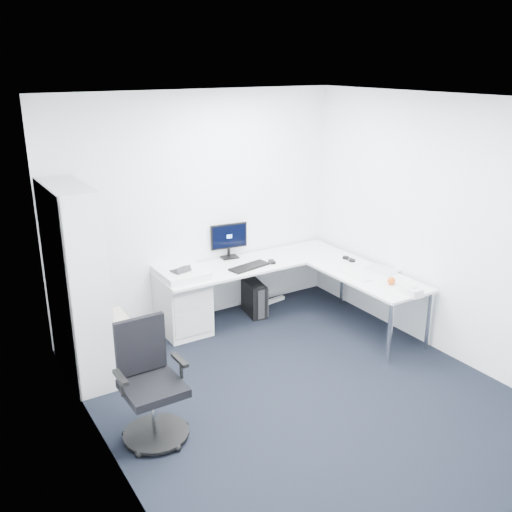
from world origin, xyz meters
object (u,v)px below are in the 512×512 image
bookshelf (76,284)px  task_chair (153,385)px  laptop (383,260)px  l_desk (269,298)px  monitor (229,241)px

bookshelf → task_chair: size_ratio=1.91×
task_chair → laptop: size_ratio=2.79×
l_desk → laptop: (1.10, -0.68, 0.48)m
task_chair → bookshelf: bearing=98.0°
l_desk → monitor: monitor is taller
bookshelf → task_chair: (0.21, -1.35, -0.46)m
l_desk → task_chair: (-1.97, -1.30, 0.16)m
bookshelf → task_chair: bookshelf is taller
task_chair → monitor: 2.66m
monitor → l_desk: bearing=-67.0°
bookshelf → l_desk: bearing=-1.3°
monitor → laptop: monitor is taller
l_desk → task_chair: size_ratio=2.36×
bookshelf → monitor: size_ratio=4.18×
monitor → laptop: size_ratio=1.27×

